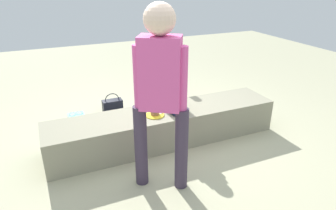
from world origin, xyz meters
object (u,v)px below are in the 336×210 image
at_px(adult_standing, 160,85).
at_px(handbag_black_leather, 113,106).
at_px(child_seated, 174,93).
at_px(party_cup_red, 181,94).
at_px(cake_plate, 155,114).
at_px(water_bottle_near_gift, 146,121).
at_px(gift_bag, 78,126).

xyz_separation_m(adult_standing, handbag_black_leather, (-0.03, 1.87, -0.95)).
bearing_deg(child_seated, adult_standing, -122.34).
xyz_separation_m(child_seated, party_cup_red, (0.71, 1.24, -0.58)).
xyz_separation_m(adult_standing, cake_plate, (0.21, 0.69, -0.61)).
relative_size(adult_standing, party_cup_red, 17.86).
xyz_separation_m(cake_plate, handbag_black_leather, (-0.24, 1.18, -0.33)).
bearing_deg(water_bottle_near_gift, party_cup_red, 40.60).
distance_m(child_seated, adult_standing, 1.00).
distance_m(adult_standing, gift_bag, 1.67).
distance_m(adult_standing, water_bottle_near_gift, 1.57).
bearing_deg(handbag_black_leather, cake_plate, -78.66).
bearing_deg(gift_bag, child_seated, -24.88).
bearing_deg(party_cup_red, cake_plate, -127.02).
height_order(child_seated, cake_plate, child_seated).
bearing_deg(cake_plate, handbag_black_leather, 101.34).
height_order(gift_bag, water_bottle_near_gift, gift_bag).
bearing_deg(gift_bag, party_cup_red, 21.75).
height_order(child_seated, water_bottle_near_gift, child_seated).
xyz_separation_m(child_seated, adult_standing, (-0.48, -0.76, 0.42)).
relative_size(child_seated, gift_bag, 1.29).
bearing_deg(handbag_black_leather, party_cup_red, 5.92).
xyz_separation_m(child_seated, water_bottle_near_gift, (-0.22, 0.44, -0.54)).
distance_m(adult_standing, party_cup_red, 2.53).
bearing_deg(adult_standing, cake_plate, 73.41).
relative_size(water_bottle_near_gift, handbag_black_leather, 0.61).
relative_size(gift_bag, handbag_black_leather, 1.24).
bearing_deg(cake_plate, water_bottle_near_gift, 83.40).
bearing_deg(gift_bag, water_bottle_near_gift, -4.45).
relative_size(cake_plate, water_bottle_near_gift, 1.22).
distance_m(adult_standing, handbag_black_leather, 2.10).
relative_size(water_bottle_near_gift, party_cup_red, 1.89).
bearing_deg(adult_standing, child_seated, 57.66).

